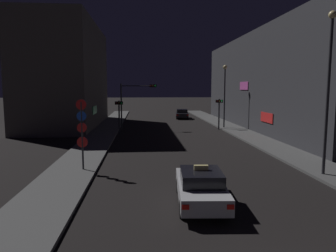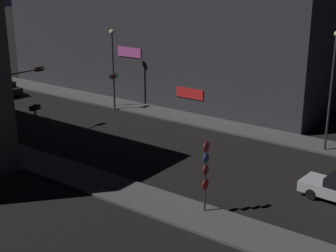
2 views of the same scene
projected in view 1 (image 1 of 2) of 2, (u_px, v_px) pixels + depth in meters
name	position (u px, v px, depth m)	size (l,w,h in m)	color
sidewalk_left	(104.00, 133.00, 32.65)	(2.78, 59.13, 0.15)	#4C4C4C
sidewalk_right	(238.00, 131.00, 33.80)	(2.78, 59.13, 0.15)	#4C4C4C
building_facade_left	(68.00, 76.00, 38.65)	(7.45, 19.51, 12.21)	#514C47
building_facade_right	(295.00, 82.00, 36.37)	(12.00, 34.52, 10.64)	#333338
taxi	(201.00, 186.00, 12.67)	(2.10, 4.56, 1.62)	#B7B7BC
far_car	(182.00, 114.00, 48.24)	(2.20, 4.60, 1.42)	black
traffic_light_overhead	(135.00, 96.00, 35.49)	(4.05, 0.42, 5.14)	#2D2D33
traffic_light_left_kerb	(119.00, 110.00, 31.90)	(0.80, 0.42, 3.39)	#2D2D33
traffic_light_right_kerb	(219.00, 107.00, 35.33)	(0.80, 0.42, 3.43)	#2D2D33
sign_pole_left	(82.00, 130.00, 17.37)	(0.59, 0.10, 3.89)	#2D2D33
street_lamp_near_block	(329.00, 80.00, 16.10)	(0.39, 0.39, 8.33)	#2D2D33
street_lamp_far_block	(225.00, 86.00, 35.88)	(0.48, 0.48, 7.08)	#2D2D33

